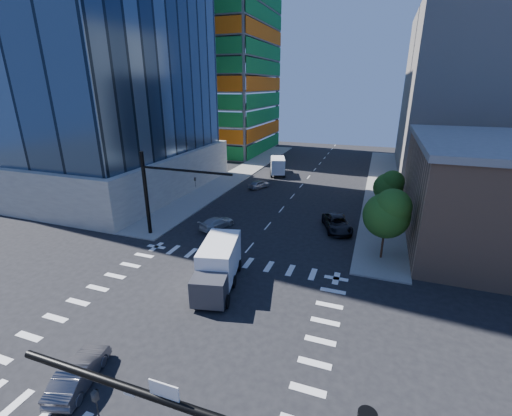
% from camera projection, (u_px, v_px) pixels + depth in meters
% --- Properties ---
extents(ground, '(160.00, 160.00, 0.00)m').
position_uv_depth(ground, '(189.00, 320.00, 23.91)').
color(ground, black).
rests_on(ground, ground).
extents(road_markings, '(20.00, 20.00, 0.01)m').
position_uv_depth(road_markings, '(189.00, 320.00, 23.90)').
color(road_markings, silver).
rests_on(road_markings, ground).
extents(sidewalk_ne, '(5.00, 60.00, 0.15)m').
position_uv_depth(sidewalk_ne, '(383.00, 186.00, 55.38)').
color(sidewalk_ne, gray).
rests_on(sidewalk_ne, ground).
extents(sidewalk_nw, '(5.00, 60.00, 0.15)m').
position_uv_depth(sidewalk_nw, '(240.00, 173.00, 63.28)').
color(sidewalk_nw, gray).
rests_on(sidewalk_nw, ground).
extents(construction_building, '(25.16, 34.50, 70.60)m').
position_uv_depth(construction_building, '(214.00, 43.00, 79.12)').
color(construction_building, slate).
rests_on(construction_building, ground).
extents(bg_building_ne, '(24.00, 30.00, 28.00)m').
position_uv_depth(bg_building_ne, '(481.00, 94.00, 59.38)').
color(bg_building_ne, '#69635E').
rests_on(bg_building_ne, ground).
extents(signal_mast_nw, '(10.20, 0.40, 9.00)m').
position_uv_depth(signal_mast_nw, '(157.00, 187.00, 35.40)').
color(signal_mast_nw, black).
rests_on(signal_mast_nw, sidewalk_nw).
extents(tree_south, '(4.16, 4.16, 6.82)m').
position_uv_depth(tree_south, '(388.00, 213.00, 30.65)').
color(tree_south, '#382316').
rests_on(tree_south, sidewalk_ne).
extents(tree_north, '(3.54, 3.52, 5.78)m').
position_uv_depth(tree_north, '(389.00, 186.00, 41.43)').
color(tree_north, '#382316').
rests_on(tree_north, sidewalk_ne).
extents(car_nb_far, '(4.36, 6.26, 1.59)m').
position_uv_depth(car_nb_far, '(337.00, 223.00, 38.54)').
color(car_nb_far, black).
rests_on(car_nb_far, ground).
extents(car_sb_near, '(3.27, 4.77, 1.28)m').
position_uv_depth(car_sb_near, '(217.00, 223.00, 39.08)').
color(car_sb_near, silver).
rests_on(car_sb_near, ground).
extents(car_sb_mid, '(2.99, 4.10, 1.30)m').
position_uv_depth(car_sb_mid, '(259.00, 184.00, 54.34)').
color(car_sb_mid, '#A9AAB0').
rests_on(car_sb_mid, ground).
extents(car_sb_cross, '(2.66, 4.63, 1.44)m').
position_uv_depth(car_sb_cross, '(79.00, 373.00, 18.60)').
color(car_sb_cross, '#525056').
rests_on(car_sb_cross, ground).
extents(box_truck_near, '(4.25, 7.13, 3.50)m').
position_uv_depth(box_truck_near, '(217.00, 270.00, 27.26)').
color(box_truck_near, black).
rests_on(box_truck_near, ground).
extents(box_truck_far, '(4.36, 6.58, 3.19)m').
position_uv_depth(box_truck_far, '(277.00, 166.00, 62.74)').
color(box_truck_far, black).
rests_on(box_truck_far, ground).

